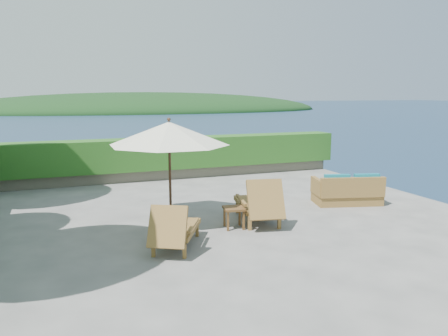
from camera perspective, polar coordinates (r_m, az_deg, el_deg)
name	(u,v)px	position (r m, az deg, el deg)	size (l,w,h in m)	color
ground	(224,225)	(9.45, 0.02, -7.45)	(12.00, 12.00, 0.00)	gray
foundation	(224,293)	(10.02, 0.02, -15.96)	(12.00, 12.00, 3.00)	#4C463C
offshore_island	(146,111)	(151.21, -10.13, 7.35)	(126.00, 57.60, 12.60)	black
planter_wall_far	(164,173)	(14.64, -7.80, -0.66)	(12.00, 0.60, 0.36)	#6F6A59
hedge_far	(164,153)	(14.53, -7.86, 1.94)	(12.40, 0.90, 1.00)	#234D16
patio_umbrella	(169,134)	(9.29, -7.18, 4.37)	(3.34, 3.34, 2.29)	black
lounge_left	(175,229)	(8.01, -6.47, -7.87)	(1.31, 1.70, 0.91)	brown
lounge_right	(259,203)	(9.55, 4.59, -4.58)	(1.10, 1.93, 1.05)	brown
side_table	(234,211)	(9.15, 1.31, -5.64)	(0.48, 0.48, 0.45)	brown
wicker_loveseat	(348,192)	(11.58, 15.84, -3.00)	(1.83, 1.26, 0.82)	brown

